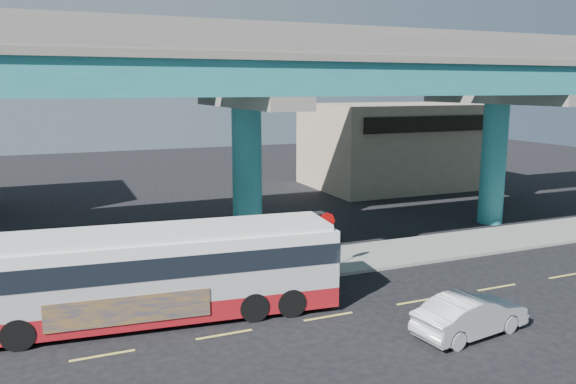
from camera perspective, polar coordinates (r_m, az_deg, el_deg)
name	(u,v)px	position (r m, az deg, el deg)	size (l,w,h in m)	color
ground	(325,314)	(21.61, 3.76, -12.23)	(120.00, 120.00, 0.00)	black
sidewalk	(272,269)	(26.30, -1.61, -7.80)	(70.00, 4.00, 0.15)	gray
lane_markings	(328,316)	(21.36, 4.13, -12.50)	(58.00, 0.12, 0.01)	#D8C64C
viaduct	(245,71)	(28.37, -4.39, 12.11)	(52.00, 12.40, 11.70)	#206C7A
building_beige	(395,145)	(49.12, 10.77, 4.71)	(14.00, 10.23, 7.00)	tan
transit_bus	(159,270)	(21.04, -13.01, -7.76)	(13.30, 4.08, 3.36)	maroon
sedan	(471,315)	(20.61, 18.05, -11.78)	(4.48, 2.10, 1.42)	silver
stop_sign	(327,228)	(25.39, 3.95, -3.71)	(0.81, 0.08, 2.70)	gray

